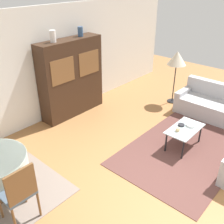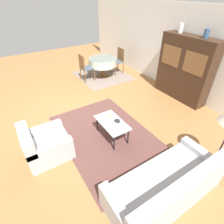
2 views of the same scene
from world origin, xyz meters
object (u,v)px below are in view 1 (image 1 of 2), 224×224
at_px(display_cabinet, 71,78).
at_px(floor_lamp, 177,59).
at_px(dining_chair_near, 19,191).
at_px(vase_tall, 53,36).
at_px(vase_short, 80,32).
at_px(cup, 178,130).
at_px(bowl_small, 181,125).
at_px(bowl, 191,125).
at_px(couch, 219,107).
at_px(coffee_table, 185,131).

height_order(display_cabinet, floor_lamp, display_cabinet).
bearing_deg(dining_chair_near, display_cabinet, 36.74).
bearing_deg(vase_tall, vase_short, -0.00).
bearing_deg(display_cabinet, dining_chair_near, -143.26).
xyz_separation_m(dining_chair_near, vase_tall, (2.37, 2.09, 1.48)).
height_order(display_cabinet, vase_tall, vase_tall).
height_order(display_cabinet, dining_chair_near, display_cabinet).
xyz_separation_m(dining_chair_near, cup, (3.10, -0.80, -0.09)).
bearing_deg(bowl_small, display_cabinet, 100.67).
relative_size(dining_chair_near, bowl, 5.20).
distance_m(couch, floor_lamp, 1.66).
xyz_separation_m(cup, bowl, (0.36, -0.11, -0.01)).
height_order(couch, bowl, couch).
bearing_deg(coffee_table, floor_lamp, 35.66).
relative_size(floor_lamp, vase_tall, 5.61).
xyz_separation_m(couch, vase_short, (-1.88, 3.00, 1.76)).
height_order(dining_chair_near, bowl_small, dining_chair_near).
bearing_deg(coffee_table, couch, -1.26).
xyz_separation_m(bowl, bowl_small, (-0.12, 0.16, -0.00)).
bearing_deg(bowl, dining_chair_near, 165.22).
bearing_deg(vase_short, couch, -57.89).
height_order(couch, vase_short, vase_short).
distance_m(couch, cup, 1.98).
bearing_deg(vase_short, bowl_small, -86.95).
bearing_deg(floor_lamp, vase_tall, 149.19).
bearing_deg(dining_chair_near, bowl_small, -12.67).
height_order(coffee_table, display_cabinet, display_cabinet).
xyz_separation_m(floor_lamp, cup, (-2.03, -1.25, -0.77)).
distance_m(floor_lamp, cup, 2.50).
relative_size(display_cabinet, floor_lamp, 1.31).
relative_size(cup, bowl, 0.43).
height_order(floor_lamp, bowl, floor_lamp).
relative_size(couch, display_cabinet, 1.06).
relative_size(coffee_table, dining_chair_near, 0.88).
distance_m(dining_chair_near, bowl, 3.58).
xyz_separation_m(vase_tall, vase_short, (0.82, -0.00, -0.02)).
bearing_deg(display_cabinet, bowl_small, -79.33).
bearing_deg(bowl_small, bowl, -54.13).
xyz_separation_m(floor_lamp, vase_tall, (-2.76, 1.64, 0.81)).
relative_size(display_cabinet, dining_chair_near, 1.91).
distance_m(dining_chair_near, vase_short, 4.09).
xyz_separation_m(couch, vase_tall, (-2.70, 3.00, 1.78)).
height_order(floor_lamp, vase_tall, vase_tall).
bearing_deg(bowl_small, dining_chair_near, 167.33).
bearing_deg(couch, vase_tall, 42.05).
relative_size(display_cabinet, cup, 22.96).
bearing_deg(display_cabinet, floor_lamp, -35.31).
bearing_deg(floor_lamp, cup, -148.28).
height_order(coffee_table, vase_tall, vase_tall).
bearing_deg(bowl_small, cup, -168.24).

